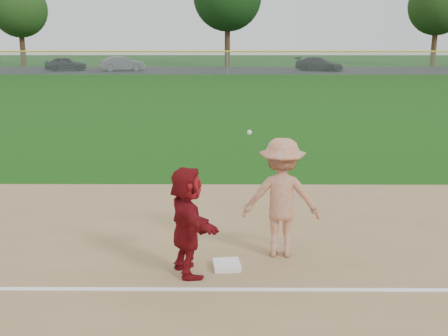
{
  "coord_description": "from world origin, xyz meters",
  "views": [
    {
      "loc": [
        0.07,
        -8.38,
        3.73
      ],
      "look_at": [
        0.0,
        1.5,
        1.3
      ],
      "focal_mm": 45.0,
      "sensor_mm": 36.0,
      "label": 1
    }
  ],
  "objects_px": {
    "car_right": "(319,64)",
    "first_base": "(227,265)",
    "base_runner": "(187,221)",
    "car_mid": "(122,64)",
    "car_left": "(66,64)"
  },
  "relations": [
    {
      "from": "car_right",
      "to": "first_base",
      "type": "bearing_deg",
      "value": -167.33
    },
    {
      "from": "first_base",
      "to": "base_runner",
      "type": "bearing_deg",
      "value": -160.51
    },
    {
      "from": "base_runner",
      "to": "car_mid",
      "type": "distance_m",
      "value": 46.14
    },
    {
      "from": "car_left",
      "to": "car_right",
      "type": "distance_m",
      "value": 23.85
    },
    {
      "from": "first_base",
      "to": "car_mid",
      "type": "bearing_deg",
      "value": 102.43
    },
    {
      "from": "first_base",
      "to": "car_right",
      "type": "distance_m",
      "value": 45.93
    },
    {
      "from": "first_base",
      "to": "car_right",
      "type": "bearing_deg",
      "value": 79.23
    },
    {
      "from": "base_runner",
      "to": "car_right",
      "type": "bearing_deg",
      "value": -32.54
    },
    {
      "from": "car_mid",
      "to": "car_right",
      "type": "bearing_deg",
      "value": -108.49
    },
    {
      "from": "car_mid",
      "to": "car_right",
      "type": "xyz_separation_m",
      "value": [
        18.5,
        0.14,
        -0.03
      ]
    },
    {
      "from": "car_left",
      "to": "car_right",
      "type": "height_order",
      "value": "car_left"
    },
    {
      "from": "car_right",
      "to": "car_left",
      "type": "bearing_deg",
      "value": 113.28
    },
    {
      "from": "base_runner",
      "to": "car_left",
      "type": "height_order",
      "value": "base_runner"
    },
    {
      "from": "car_left",
      "to": "car_mid",
      "type": "height_order",
      "value": "car_mid"
    },
    {
      "from": "car_mid",
      "to": "car_right",
      "type": "height_order",
      "value": "car_mid"
    }
  ]
}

